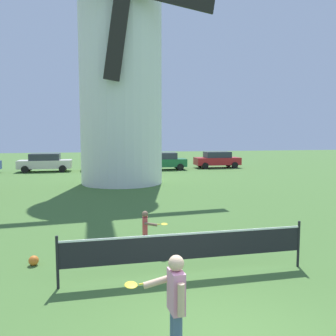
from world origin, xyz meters
TOP-DOWN VIEW (x-y plane):
  - windmill at (0.04, 17.55)m, footprint 10.41×5.98m
  - tennis_net at (0.25, 2.41)m, footprint 5.52×0.06m
  - player_near at (-0.65, -0.16)m, footprint 0.82×0.53m
  - player_far at (-0.40, 4.14)m, footprint 0.67×0.55m
  - stray_ball at (-3.18, 3.82)m, footprint 0.24×0.24m
  - parked_car_cream at (-5.92, 26.06)m, footprint 4.42×1.89m
  - parked_car_mustard at (-0.90, 26.08)m, footprint 3.86×1.93m
  - parked_car_green at (4.46, 25.41)m, footprint 4.10×2.06m
  - parked_car_red at (9.88, 26.12)m, footprint 4.37×1.95m

SIDE VIEW (x-z plane):
  - stray_ball at x=-3.18m, z-range 0.00..0.24m
  - player_far at x=-0.40m, z-range 0.08..1.20m
  - tennis_net at x=0.25m, z-range 0.14..1.24m
  - parked_car_mustard at x=-0.90m, z-range 0.03..1.59m
  - parked_car_green at x=4.46m, z-range 0.03..1.59m
  - parked_car_red at x=9.88m, z-range 0.03..1.59m
  - parked_car_cream at x=-5.92m, z-range 0.03..1.59m
  - player_near at x=-0.65m, z-range 0.10..1.57m
  - windmill at x=0.04m, z-range -0.47..16.03m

